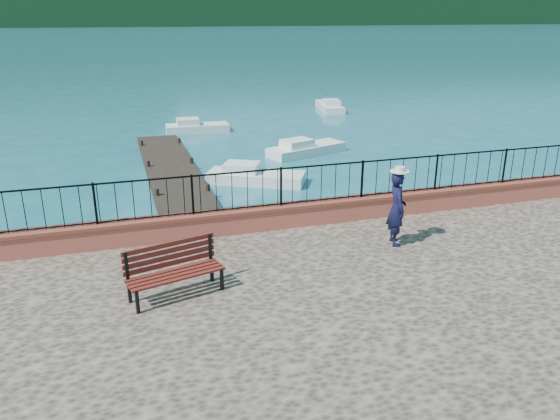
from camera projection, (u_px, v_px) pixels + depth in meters
ground at (349, 344)px, 11.05m from camera, size 2000.00×2000.00×0.00m
parapet at (292, 215)px, 13.87m from camera, size 28.00×0.46×0.58m
railing at (293, 186)px, 13.61m from camera, size 27.00×0.05×0.95m
dock at (176, 181)px, 21.23m from camera, size 2.00×16.00×0.30m
far_forest at (109, 7)px, 277.46m from camera, size 900.00×60.00×18.00m
companion_hill at (324, 19)px, 575.20m from camera, size 448.00×384.00×180.00m
park_bench at (176, 281)px, 10.42m from camera, size 1.94×1.05×1.02m
person at (397, 208)px, 12.58m from camera, size 0.55×0.72×1.76m
hat at (400, 169)px, 12.26m from camera, size 0.44×0.44×0.12m
boat_1 at (256, 173)px, 21.44m from camera, size 3.95×2.94×0.80m
boat_2 at (307, 146)px, 25.83m from camera, size 4.11×2.51×0.80m
boat_4 at (197, 125)px, 30.68m from camera, size 3.53×1.48×0.80m
boat_5 at (330, 104)px, 37.69m from camera, size 2.04×4.29×0.80m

